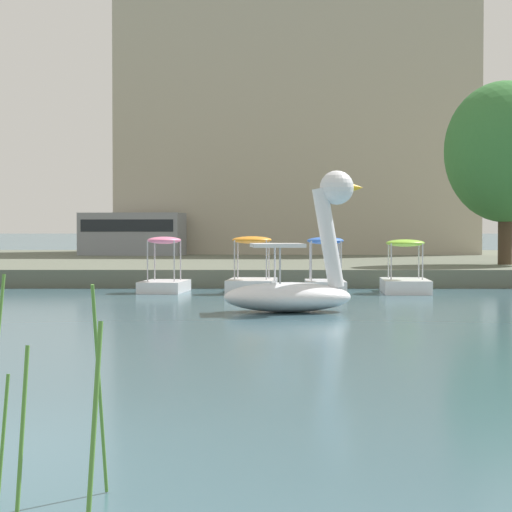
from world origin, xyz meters
TOP-DOWN VIEW (x-y plane):
  - shore_bank_far at (0.00, 35.03)m, footprint 115.28×26.28m
  - swan_boat at (3.63, 13.65)m, footprint 3.04×1.67m
  - pedal_boat_pink at (0.17, 20.21)m, footprint 1.37×2.02m
  - pedal_boat_orange at (2.60, 19.79)m, footprint 1.43×2.12m
  - pedal_boat_blue at (4.62, 20.07)m, footprint 1.09×1.83m
  - pedal_boat_lime at (6.82, 20.04)m, footprint 1.35×2.31m
  - tree_broadleaf_behind_dock at (11.06, 26.25)m, footprint 4.99×4.59m
  - parked_van at (-2.97, 37.70)m, footprint 4.81×2.49m
  - apartment_block at (4.62, 42.68)m, footprint 17.26×9.24m

SIDE VIEW (x-z plane):
  - shore_bank_far at x=0.00m, z-range 0.00..0.54m
  - pedal_boat_lime at x=6.82m, z-range -0.32..1.15m
  - pedal_boat_orange at x=2.60m, z-range -0.35..1.20m
  - pedal_boat_pink at x=0.17m, z-range -0.31..1.22m
  - pedal_boat_blue at x=4.62m, z-range -0.28..1.25m
  - swan_boat at x=3.63m, z-range -0.72..2.28m
  - parked_van at x=-2.97m, z-range 0.62..2.53m
  - tree_broadleaf_behind_dock at x=11.06m, z-range 1.23..7.40m
  - apartment_block at x=4.62m, z-range 0.54..12.31m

